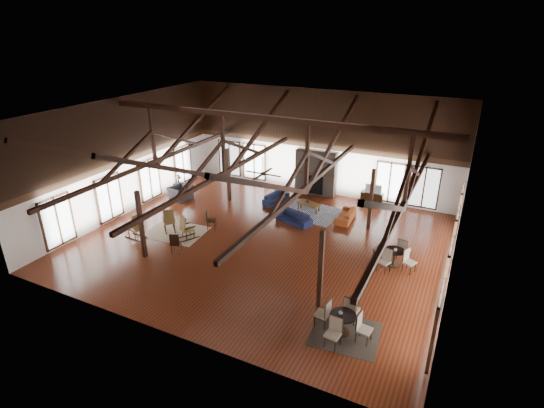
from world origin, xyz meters
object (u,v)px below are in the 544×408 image
at_px(sofa_orange, 346,215).
at_px(cafe_table_near, 343,320).
at_px(sofa_navy_left, 276,198).
at_px(armchair, 180,193).
at_px(tv_console, 372,198).
at_px(cafe_table_far, 394,255).
at_px(coffee_table, 309,204).
at_px(sofa_navy_front, 294,218).

height_order(sofa_orange, cafe_table_near, cafe_table_near).
bearing_deg(sofa_navy_left, armchair, 121.22).
bearing_deg(tv_console, cafe_table_far, -68.45).
bearing_deg(cafe_table_far, cafe_table_near, -97.37).
xyz_separation_m(coffee_table, cafe_table_far, (5.22, -3.57, 0.08)).
relative_size(coffee_table, cafe_table_near, 0.68).
height_order(sofa_navy_front, sofa_orange, sofa_navy_front).
bearing_deg(cafe_table_far, coffee_table, 145.63).
relative_size(sofa_orange, tv_console, 1.52).
xyz_separation_m(sofa_navy_left, coffee_table, (2.11, -0.37, 0.16)).
height_order(coffee_table, cafe_table_near, cafe_table_near).
height_order(sofa_navy_left, armchair, armchair).
relative_size(sofa_orange, cafe_table_near, 0.93).
xyz_separation_m(cafe_table_far, tv_console, (-2.46, 6.23, -0.19)).
bearing_deg(coffee_table, sofa_navy_left, -173.99).
relative_size(coffee_table, armchair, 1.15).
bearing_deg(cafe_table_far, tv_console, 111.55).
bearing_deg(sofa_navy_front, tv_console, 73.46).
xyz_separation_m(sofa_orange, armchair, (-9.31, -1.49, 0.12)).
bearing_deg(armchair, sofa_orange, -70.75).
xyz_separation_m(sofa_navy_front, cafe_table_far, (5.35, -1.89, 0.22)).
height_order(sofa_navy_front, sofa_navy_left, sofa_navy_front).
relative_size(coffee_table, cafe_table_far, 0.70).
bearing_deg(sofa_navy_front, sofa_orange, 51.22).
distance_m(coffee_table, cafe_table_near, 9.73).
relative_size(sofa_orange, coffee_table, 1.36).
bearing_deg(sofa_navy_front, armchair, -163.05).
bearing_deg(cafe_table_near, armchair, 149.55).
height_order(cafe_table_far, tv_console, cafe_table_far).
relative_size(armchair, cafe_table_near, 0.60).
bearing_deg(sofa_orange, coffee_table, -96.69).
bearing_deg(cafe_table_near, sofa_navy_front, 124.23).
xyz_separation_m(sofa_navy_left, sofa_orange, (4.21, -0.54, 0.01)).
relative_size(armchair, cafe_table_far, 0.61).
distance_m(sofa_navy_front, sofa_orange, 2.70).
height_order(sofa_navy_left, tv_console, tv_console).
height_order(sofa_orange, armchair, armchair).
xyz_separation_m(armchair, cafe_table_far, (12.43, -1.91, 0.11)).
height_order(sofa_navy_front, cafe_table_far, cafe_table_far).
relative_size(coffee_table, tv_console, 1.12).
xyz_separation_m(cafe_table_near, cafe_table_far, (0.65, 5.01, -0.01)).
xyz_separation_m(sofa_orange, cafe_table_far, (3.11, -3.40, 0.23)).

